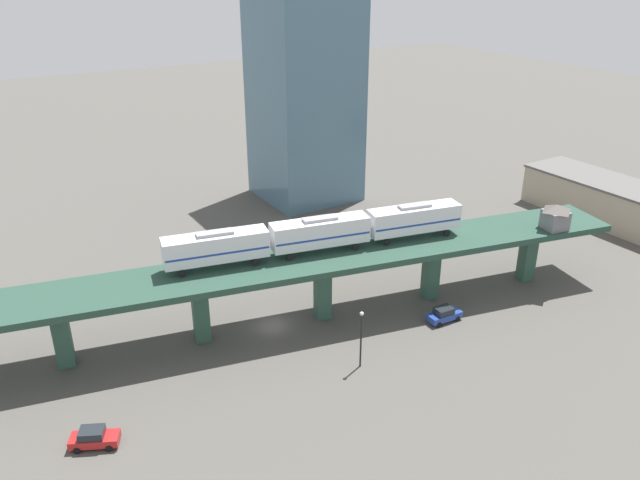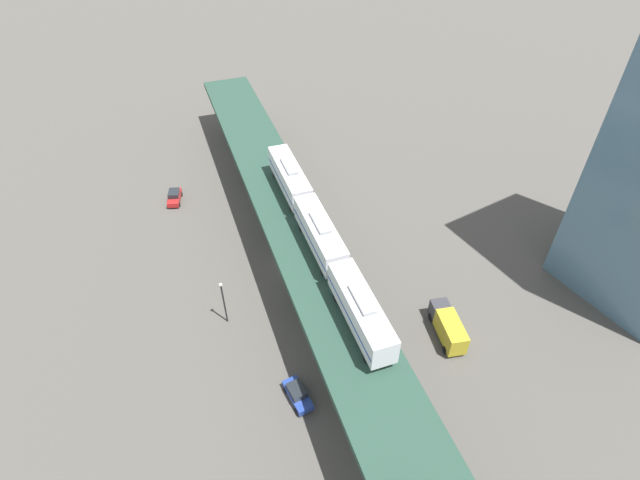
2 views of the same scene
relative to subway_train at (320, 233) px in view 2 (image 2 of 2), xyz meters
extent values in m
plane|color=#4C4944|center=(0.00, -6.80, -10.97)|extent=(400.00, 400.00, 0.00)
cube|color=#244135|center=(0.00, -6.80, -2.94)|extent=(27.17, 91.76, 0.80)
cube|color=#2D5142|center=(-7.93, -44.48, -7.16)|extent=(2.13, 2.13, 7.63)
cube|color=#2D5142|center=(-4.84, -29.80, -7.16)|extent=(2.13, 2.13, 7.63)
cube|color=#2D5142|center=(-1.75, -15.12, -7.16)|extent=(2.13, 2.13, 7.63)
cube|color=#2D5142|center=(1.34, -0.44, -7.16)|extent=(2.13, 2.13, 7.63)
cube|color=#2D5142|center=(4.43, 14.24, -7.16)|extent=(2.13, 2.13, 7.63)
cube|color=silver|center=(-2.59, -12.33, 0.00)|extent=(5.21, 12.32, 3.10)
cube|color=navy|center=(-2.59, -12.33, -0.30)|extent=(5.20, 12.09, 0.24)
cube|color=gray|center=(-2.59, -12.33, 1.73)|extent=(2.23, 4.40, 0.36)
cylinder|color=black|center=(-4.62, -16.19, -2.12)|extent=(0.39, 0.87, 0.84)
cylinder|color=black|center=(-2.30, -16.68, -2.12)|extent=(0.39, 0.87, 0.84)
cylinder|color=black|center=(-2.89, -7.97, -2.12)|extent=(0.39, 0.87, 0.84)
cylinder|color=black|center=(-0.57, -8.47, -2.12)|extent=(0.39, 0.87, 0.84)
cube|color=silver|center=(0.00, 0.00, 0.00)|extent=(5.21, 12.32, 3.10)
cube|color=navy|center=(0.00, 0.00, -0.30)|extent=(5.20, 12.09, 0.24)
cube|color=gray|center=(0.00, 0.00, 1.73)|extent=(2.23, 4.40, 0.36)
cylinder|color=black|center=(-2.03, -3.86, -2.12)|extent=(0.39, 0.87, 0.84)
cylinder|color=black|center=(0.30, -4.36, -2.12)|extent=(0.39, 0.87, 0.84)
cylinder|color=black|center=(-0.30, 4.36, -2.12)|extent=(0.39, 0.87, 0.84)
cylinder|color=black|center=(2.03, 3.86, -2.12)|extent=(0.39, 0.87, 0.84)
cube|color=silver|center=(2.59, 12.33, 0.00)|extent=(5.21, 12.32, 3.10)
cube|color=navy|center=(2.59, 12.33, -0.30)|extent=(5.20, 12.09, 0.24)
cube|color=gray|center=(2.59, 12.33, 1.73)|extent=(2.23, 4.40, 0.36)
cylinder|color=black|center=(0.57, 8.47, -2.12)|extent=(0.39, 0.87, 0.84)
cylinder|color=black|center=(2.89, 7.97, -2.12)|extent=(0.39, 0.87, 0.84)
cylinder|color=black|center=(2.30, 16.68, -2.12)|extent=(0.39, 0.87, 0.84)
cylinder|color=black|center=(4.62, 16.19, -2.12)|extent=(0.39, 0.87, 0.84)
cube|color=#AD1E1E|center=(9.67, -30.19, -10.24)|extent=(3.56, 4.74, 0.80)
cube|color=#1E2328|center=(9.60, -30.33, -9.46)|extent=(2.44, 2.70, 0.76)
cylinder|color=black|center=(8.27, -31.10, -10.64)|extent=(0.51, 0.70, 0.66)
cylinder|color=black|center=(9.80, -31.85, -10.64)|extent=(0.51, 0.70, 0.66)
cylinder|color=black|center=(9.53, -28.53, -10.64)|extent=(0.51, 0.70, 0.66)
cylinder|color=black|center=(11.07, -29.29, -10.64)|extent=(0.51, 0.70, 0.66)
cube|color=#233D93|center=(10.02, 11.87, -10.24)|extent=(2.04, 4.49, 0.80)
cube|color=#1E2328|center=(10.01, 11.72, -9.46)|extent=(1.76, 2.29, 0.76)
cylinder|color=black|center=(9.09, 10.49, -10.64)|extent=(0.28, 0.67, 0.66)
cylinder|color=black|center=(10.80, 10.40, -10.64)|extent=(0.28, 0.67, 0.66)
cylinder|color=black|center=(9.25, 13.35, -10.64)|extent=(0.28, 0.67, 0.66)
cylinder|color=black|center=(10.95, 13.25, -10.64)|extent=(0.28, 0.67, 0.66)
cube|color=#333338|center=(-10.86, 11.16, -9.32)|extent=(2.76, 2.65, 2.30)
cube|color=gold|center=(-9.60, 14.53, -9.12)|extent=(3.98, 5.68, 2.70)
cylinder|color=black|center=(-11.79, 11.51, -10.47)|extent=(0.68, 1.06, 1.00)
cylinder|color=black|center=(-9.93, 10.82, -10.47)|extent=(0.68, 1.06, 1.00)
cylinder|color=black|center=(-10.02, 16.36, -10.47)|extent=(0.68, 1.06, 1.00)
cylinder|color=black|center=(-8.08, 15.63, -10.47)|extent=(0.68, 1.06, 1.00)
cylinder|color=black|center=(12.33, -2.36, -7.72)|extent=(0.20, 0.20, 6.50)
sphere|color=beige|center=(12.33, -2.36, -4.25)|extent=(0.44, 0.44, 0.44)
camera|label=1|loc=(58.39, -35.72, 30.12)|focal=35.00mm
camera|label=2|loc=(23.24, 38.46, 38.87)|focal=28.00mm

